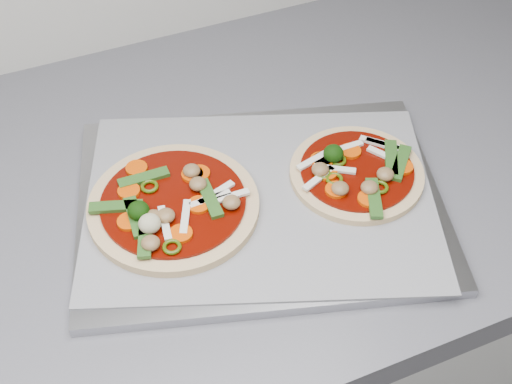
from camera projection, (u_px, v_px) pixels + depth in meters
name	position (u px, v px, depth m)	size (l,w,h in m)	color
baking_tray	(260.00, 203.00, 0.81)	(0.41, 0.30, 0.01)	#9B9BA1
parchment	(260.00, 198.00, 0.80)	(0.39, 0.28, 0.00)	gray
pizza_left	(172.00, 205.00, 0.78)	(0.26, 0.26, 0.03)	beige
pizza_right	(356.00, 172.00, 0.82)	(0.17, 0.17, 0.03)	beige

